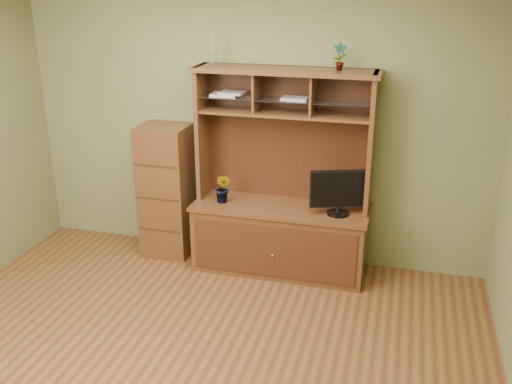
% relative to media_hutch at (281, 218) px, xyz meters
% --- Properties ---
extents(room, '(4.54, 4.04, 2.74)m').
position_rel_media_hutch_xyz_m(room, '(-0.35, -1.73, 0.83)').
color(room, '#572E18').
rests_on(room, ground).
extents(media_hutch, '(1.66, 0.61, 1.90)m').
position_rel_media_hutch_xyz_m(media_hutch, '(0.00, 0.00, 0.00)').
color(media_hutch, '#412612').
rests_on(media_hutch, room).
extents(monitor, '(0.50, 0.21, 0.41)m').
position_rel_media_hutch_xyz_m(monitor, '(0.54, -0.08, 0.34)').
color(monitor, black).
rests_on(monitor, media_hutch).
extents(orchid_plant, '(0.19, 0.17, 0.29)m').
position_rel_media_hutch_xyz_m(orchid_plant, '(-0.54, -0.08, 0.27)').
color(orchid_plant, '#21541C').
rests_on(orchid_plant, media_hutch).
extents(top_plant, '(0.14, 0.12, 0.23)m').
position_rel_media_hutch_xyz_m(top_plant, '(0.46, 0.08, 1.49)').
color(top_plant, '#296322').
rests_on(top_plant, media_hutch).
extents(reed_diffuser, '(0.06, 0.06, 0.31)m').
position_rel_media_hutch_xyz_m(reed_diffuser, '(-0.66, 0.08, 1.50)').
color(reed_diffuser, silver).
rests_on(reed_diffuser, media_hutch).
extents(magazines, '(0.89, 0.19, 0.04)m').
position_rel_media_hutch_xyz_m(magazines, '(-0.32, 0.08, 1.13)').
color(magazines, silver).
rests_on(magazines, media_hutch).
extents(side_cabinet, '(0.47, 0.43, 1.32)m').
position_rel_media_hutch_xyz_m(side_cabinet, '(-1.17, 0.04, 0.14)').
color(side_cabinet, '#412612').
rests_on(side_cabinet, room).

